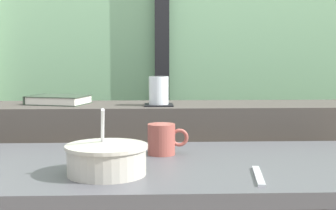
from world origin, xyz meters
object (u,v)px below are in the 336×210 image
object	(u,v)px
breakfast_table	(154,207)
ceramic_mug	(162,139)
coaster_square	(159,105)
fork_utensil	(258,176)
soup_bowl	(107,159)
juice_glass	(159,91)
closed_book	(58,100)

from	to	relation	value
breakfast_table	ceramic_mug	world-z (taller)	ceramic_mug
coaster_square	fork_utensil	distance (m)	0.68
coaster_square	ceramic_mug	bearing A→B (deg)	-89.80
breakfast_table	soup_bowl	size ratio (longest dim) A/B	6.53
coaster_square	soup_bowl	bearing A→B (deg)	-102.47
coaster_square	ceramic_mug	distance (m)	0.38
juice_glass	ceramic_mug	world-z (taller)	juice_glass
juice_glass	fork_utensil	size ratio (longest dim) A/B	0.58
breakfast_table	ceramic_mug	xyz separation A→B (m)	(0.03, 0.10, 0.16)
fork_utensil	ceramic_mug	xyz separation A→B (m)	(-0.21, 0.26, 0.04)
coaster_square	closed_book	bearing A→B (deg)	168.58
juice_glass	coaster_square	bearing A→B (deg)	90.00
breakfast_table	coaster_square	bearing A→B (deg)	87.09
soup_bowl	fork_utensil	xyz separation A→B (m)	(0.34, -0.04, -0.03)
coaster_square	fork_utensil	bearing A→B (deg)	-71.76
coaster_square	juice_glass	size ratio (longest dim) A/B	1.02
coaster_square	fork_utensil	xyz separation A→B (m)	(0.21, -0.64, -0.10)
soup_bowl	ceramic_mug	size ratio (longest dim) A/B	1.67
closed_book	soup_bowl	size ratio (longest dim) A/B	1.25
soup_bowl	fork_utensil	world-z (taller)	soup_bowl
breakfast_table	fork_utensil	xyz separation A→B (m)	(0.23, -0.16, 0.12)
fork_utensil	ceramic_mug	size ratio (longest dim) A/B	1.50
closed_book	breakfast_table	bearing A→B (deg)	-58.16
juice_glass	closed_book	size ratio (longest dim) A/B	0.42
breakfast_table	fork_utensil	bearing A→B (deg)	-34.59
closed_book	fork_utensil	distance (m)	0.92
closed_book	fork_utensil	size ratio (longest dim) A/B	1.39
coaster_square	closed_book	distance (m)	0.37
closed_book	fork_utensil	xyz separation A→B (m)	(0.57, -0.71, -0.11)
fork_utensil	closed_book	bearing A→B (deg)	137.19
juice_glass	breakfast_table	bearing A→B (deg)	-92.91
closed_book	fork_utensil	bearing A→B (deg)	-51.01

